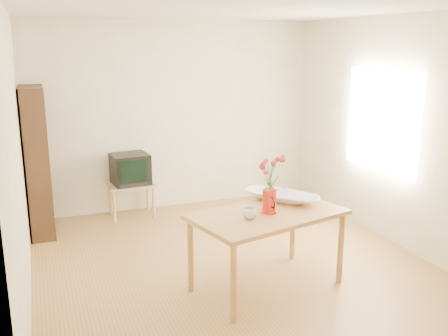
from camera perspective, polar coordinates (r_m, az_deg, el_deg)
name	(u,v)px	position (r m, az deg, el deg)	size (l,w,h in m)	color
room	(237,145)	(4.95, 1.54, 2.65)	(4.50, 4.50, 4.50)	olive
table	(268,221)	(4.70, 5.01, -6.03)	(1.55, 1.12, 0.75)	#A47038
tv_stand	(131,189)	(6.81, -10.57, -2.35)	(0.60, 0.45, 0.46)	tan
bookshelf	(38,167)	(6.39, -20.54, 0.11)	(0.28, 0.70, 1.80)	black
pitcher	(269,202)	(4.64, 5.20, -3.89)	(0.15, 0.22, 0.22)	red
flowers	(270,172)	(4.56, 5.29, -0.41)	(0.26, 0.26, 0.36)	#E1343A
mug	(250,213)	(4.49, 2.93, -5.19)	(0.13, 0.13, 0.10)	white
bowl	(282,178)	(4.98, 6.64, -1.11)	(0.50, 0.50, 0.47)	white
teacup_a	(278,183)	(4.98, 6.21, -1.67)	(0.07, 0.07, 0.06)	white
teacup_b	(285,181)	(5.03, 6.97, -1.51)	(0.07, 0.07, 0.07)	white
television	(130,168)	(6.75, -10.70, -0.04)	(0.51, 0.48, 0.40)	black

